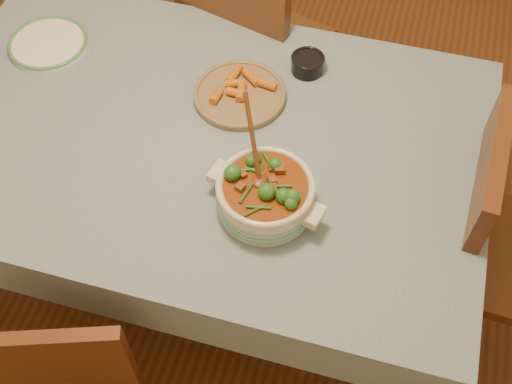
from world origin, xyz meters
TOP-DOWN VIEW (x-y plane):
  - floor at (0.00, 0.00)m, footprint 4.50×4.50m
  - dining_table at (0.00, 0.00)m, footprint 1.68×1.08m
  - stew_casserole at (0.25, -0.20)m, footprint 0.33×0.30m
  - white_plate at (-0.59, 0.22)m, footprint 0.26×0.26m
  - condiment_bowl at (0.25, 0.34)m, footprint 0.12×0.12m
  - fried_plate at (0.07, 0.17)m, footprint 0.30×0.30m
  - chair_far at (-0.03, 0.63)m, footprint 0.54×0.54m
  - chair_right at (0.92, 0.02)m, footprint 0.47×0.47m

SIDE VIEW (x-z plane):
  - floor at x=0.00m, z-range 0.00..0.00m
  - chair_right at x=0.92m, z-range 0.06..1.00m
  - chair_far at x=-0.03m, z-range 0.06..1.01m
  - dining_table at x=0.00m, z-range 0.29..1.04m
  - white_plate at x=-0.59m, z-range 0.76..0.78m
  - fried_plate at x=0.07m, z-range 0.75..0.80m
  - condiment_bowl at x=0.25m, z-range 0.76..0.82m
  - stew_casserole at x=0.25m, z-range 0.67..0.97m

